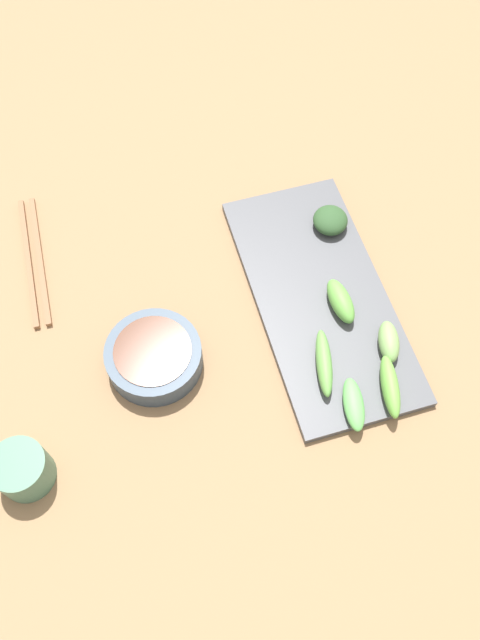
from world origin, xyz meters
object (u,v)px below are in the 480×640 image
object	(u,v)px
sauce_bowl	(154,356)
chopsticks	(34,260)
serving_plate	(320,297)
tea_cup	(23,470)

from	to	relation	value
sauce_bowl	chopsticks	size ratio (longest dim) A/B	0.56
serving_plate	tea_cup	world-z (taller)	tea_cup
sauce_bowl	tea_cup	bearing A→B (deg)	-150.09
serving_plate	chopsticks	xyz separation A→B (m)	(-0.38, 0.18, -0.00)
chopsticks	sauce_bowl	bearing A→B (deg)	-55.76
chopsticks	tea_cup	bearing A→B (deg)	-97.36
tea_cup	chopsticks	bearing A→B (deg)	81.14
sauce_bowl	tea_cup	size ratio (longest dim) A/B	1.88
serving_plate	tea_cup	size ratio (longest dim) A/B	5.73
sauce_bowl	serving_plate	world-z (taller)	sauce_bowl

